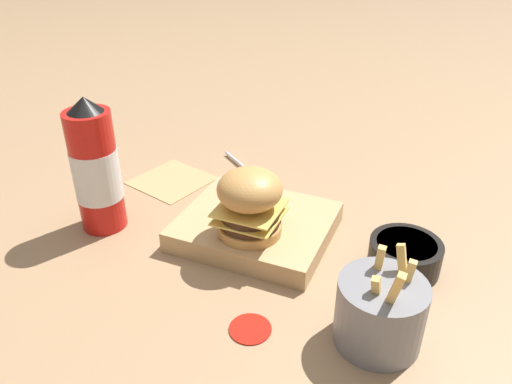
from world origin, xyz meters
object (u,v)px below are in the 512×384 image
object	(u,v)px
serving_board	(256,226)
spoon	(249,171)
side_bowl	(405,255)
ketchup_bottle	(96,170)
fries_basket	(380,312)
burger	(250,202)

from	to	relation	value
serving_board	spoon	bearing A→B (deg)	-62.73
side_bowl	ketchup_bottle	bearing A→B (deg)	9.22
serving_board	ketchup_bottle	world-z (taller)	ketchup_bottle
ketchup_bottle	fries_basket	size ratio (longest dim) A/B	1.65
serving_board	spoon	size ratio (longest dim) A/B	2.00
fries_basket	ketchup_bottle	bearing A→B (deg)	-9.17
serving_board	side_bowl	size ratio (longest dim) A/B	2.24
serving_board	burger	world-z (taller)	burger
ketchup_bottle	side_bowl	size ratio (longest dim) A/B	2.15
fries_basket	burger	bearing A→B (deg)	-26.02
serving_board	ketchup_bottle	distance (m)	0.29
spoon	fries_basket	bearing A→B (deg)	-8.96
burger	side_bowl	size ratio (longest dim) A/B	1.00
spoon	side_bowl	bearing A→B (deg)	8.25
burger	fries_basket	bearing A→B (deg)	153.98
ketchup_bottle	fries_basket	world-z (taller)	ketchup_bottle
ketchup_bottle	fries_basket	distance (m)	0.51
serving_board	side_bowl	world-z (taller)	side_bowl
serving_board	fries_basket	xyz separation A→B (m)	(-0.24, 0.16, 0.03)
burger	ketchup_bottle	xyz separation A→B (m)	(0.27, 0.03, 0.02)
serving_board	fries_basket	world-z (taller)	fries_basket
ketchup_bottle	side_bowl	distance (m)	0.53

